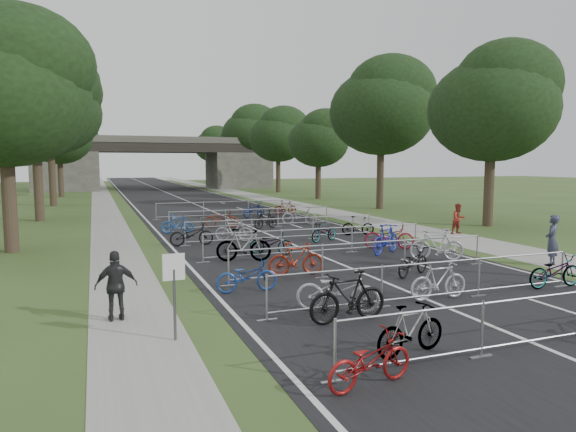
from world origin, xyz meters
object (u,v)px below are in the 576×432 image
Objects in this scene: park_sign at (174,281)px; bike_1 at (411,330)px; pedestrian_a at (552,240)px; pedestrian_c at (116,286)px; bike_0 at (370,361)px; overpass_bridge at (157,163)px; pedestrian_b at (458,219)px.

park_sign is 4.81m from bike_1.
pedestrian_a is 14.86m from pedestrian_c.
pedestrian_a is at bearing -69.74° from bike_1.
bike_1 is 6.70m from pedestrian_c.
bike_0 is 12.86m from pedestrian_a.
park_sign reaches higher than pedestrian_c.
pedestrian_a is (9.66, 5.52, 0.41)m from bike_1.
overpass_bridge is 65.59m from bike_0.
pedestrian_a is 1.17× the size of pedestrian_b.
bike_1 is 11.13m from pedestrian_a.
bike_1 is at bearing 138.53° from pedestrian_c.
overpass_bridge is at bearing 83.74° from park_sign.
overpass_bridge is 17.05× the size of pedestrian_a.
park_sign reaches higher than bike_0.
bike_1 is (1.44, 0.96, 0.05)m from bike_0.
overpass_bridge is 59.37m from pedestrian_a.
bike_0 is at bearing -51.97° from park_sign.
pedestrian_b is (16.00, 10.89, -0.49)m from park_sign.
pedestrian_a is at bearing -106.61° from pedestrian_b.
pedestrian_c is (-14.81, -1.25, -0.09)m from pedestrian_a.
overpass_bridge reaches higher than pedestrian_c.
overpass_bridge is at bearing -99.25° from pedestrian_c.
park_sign is 4.38m from bike_0.
overpass_bridge is 18.11× the size of bike_0.
pedestrian_a reaches higher than bike_0.
park_sign is (-6.80, -62.00, -2.27)m from overpass_bridge.
bike_0 is at bearing 114.27° from bike_1.
bike_0 is 0.94× the size of pedestrian_a.
overpass_bridge is 62.41m from park_sign.
overpass_bridge is at bearing -11.91° from bike_1.
pedestrian_c is (-17.06, -9.04, 0.04)m from pedestrian_b.
park_sign is 1.17× the size of pedestrian_b.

